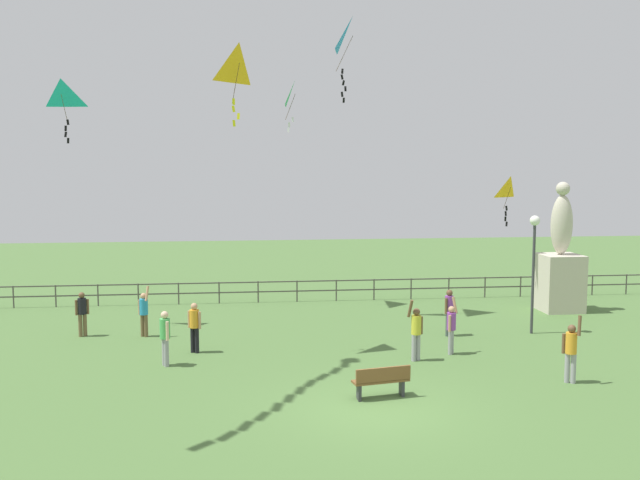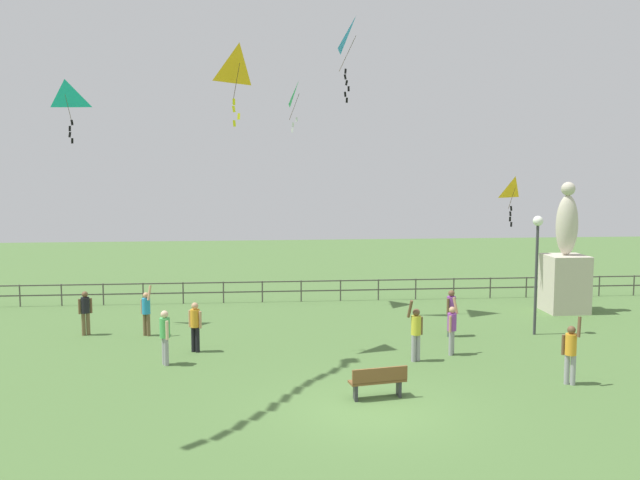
# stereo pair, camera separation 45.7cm
# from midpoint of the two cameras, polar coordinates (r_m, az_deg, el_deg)

# --- Properties ---
(ground_plane) EXTENTS (80.00, 80.00, 0.00)m
(ground_plane) POSITION_cam_midpoint_polar(r_m,az_deg,el_deg) (17.78, 4.91, -13.69)
(ground_plane) COLOR #4C7038
(statue_monument) EXTENTS (1.62, 1.62, 5.36)m
(statue_monument) POSITION_cam_midpoint_polar(r_m,az_deg,el_deg) (30.50, 19.83, -2.26)
(statue_monument) COLOR beige
(statue_monument) RESTS_ON ground_plane
(lamppost) EXTENTS (0.36, 0.36, 4.26)m
(lamppost) POSITION_cam_midpoint_polar(r_m,az_deg,el_deg) (25.85, 17.82, -0.64)
(lamppost) COLOR #38383D
(lamppost) RESTS_ON ground_plane
(park_bench) EXTENTS (1.55, 0.68, 0.85)m
(park_bench) POSITION_cam_midpoint_polar(r_m,az_deg,el_deg) (18.46, 5.51, -11.42)
(park_bench) COLOR brown
(park_bench) RESTS_ON ground_plane
(person_0) EXTENTS (0.44, 0.30, 1.63)m
(person_0) POSITION_cam_midpoint_polar(r_m,az_deg,el_deg) (22.97, -9.61, -6.76)
(person_0) COLOR black
(person_0) RESTS_ON ground_plane
(person_1) EXTENTS (0.40, 0.36, 1.66)m
(person_1) POSITION_cam_midpoint_polar(r_m,az_deg,el_deg) (25.15, 11.19, -5.63)
(person_1) COLOR #3F4C47
(person_1) RESTS_ON ground_plane
(person_2) EXTENTS (0.45, 0.40, 1.83)m
(person_2) POSITION_cam_midpoint_polar(r_m,az_deg,el_deg) (25.48, -13.53, -5.61)
(person_2) COLOR brown
(person_2) RESTS_ON ground_plane
(person_3) EXTENTS (0.45, 0.29, 1.58)m
(person_3) POSITION_cam_midpoint_polar(r_m,az_deg,el_deg) (26.16, -18.16, -5.46)
(person_3) COLOR brown
(person_3) RESTS_ON ground_plane
(person_4) EXTENTS (0.53, 0.32, 1.94)m
(person_4) POSITION_cam_midpoint_polar(r_m,az_deg,el_deg) (21.83, 8.45, -7.32)
(person_4) COLOR #99999E
(person_4) RESTS_ON ground_plane
(person_5) EXTENTS (0.40, 0.43, 1.83)m
(person_5) POSITION_cam_midpoint_polar(r_m,az_deg,el_deg) (22.76, 11.31, -6.95)
(person_5) COLOR #99999E
(person_5) RESTS_ON ground_plane
(person_6) EXTENTS (0.31, 0.46, 1.68)m
(person_6) POSITION_cam_midpoint_polar(r_m,az_deg,el_deg) (21.66, -11.98, -7.51)
(person_6) COLOR #99999E
(person_6) RESTS_ON ground_plane
(person_7) EXTENTS (0.44, 0.42, 1.94)m
(person_7) POSITION_cam_midpoint_polar(r_m,az_deg,el_deg) (20.62, 20.42, -8.44)
(person_7) COLOR #99999E
(person_7) RESTS_ON ground_plane
(kite_0) EXTENTS (1.03, 0.85, 2.07)m
(kite_0) POSITION_cam_midpoint_polar(r_m,az_deg,el_deg) (29.76, 16.09, 4.02)
(kite_0) COLOR yellow
(kite_1) EXTENTS (0.69, 1.23, 2.13)m
(kite_1) POSITION_cam_midpoint_polar(r_m,az_deg,el_deg) (29.53, -1.28, 11.79)
(kite_1) COLOR #1EB759
(kite_2) EXTENTS (1.08, 1.20, 3.22)m
(kite_2) POSITION_cam_midpoint_polar(r_m,az_deg,el_deg) (27.86, 3.42, 16.18)
(kite_2) COLOR #198CD1
(kite_3) EXTENTS (1.08, 1.07, 2.53)m
(kite_3) POSITION_cam_midpoint_polar(r_m,az_deg,el_deg) (22.11, -5.99, 14.05)
(kite_3) COLOR yellow
(kite_4) EXTENTS (1.16, 0.90, 2.22)m
(kite_4) POSITION_cam_midpoint_polar(r_m,az_deg,el_deg) (27.01, -19.65, 11.02)
(kite_4) COLOR #19B2B2
(waterfront_railing) EXTENTS (36.05, 0.06, 0.95)m
(waterfront_railing) POSITION_cam_midpoint_polar(r_m,az_deg,el_deg) (31.03, -0.53, -3.90)
(waterfront_railing) COLOR #4C4742
(waterfront_railing) RESTS_ON ground_plane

